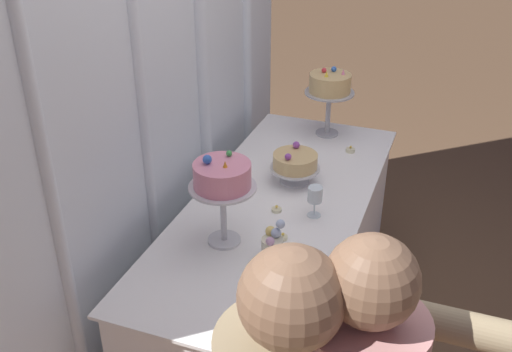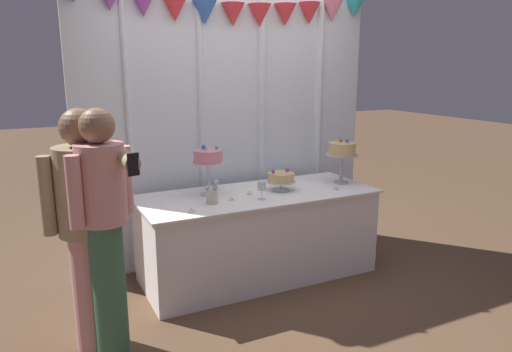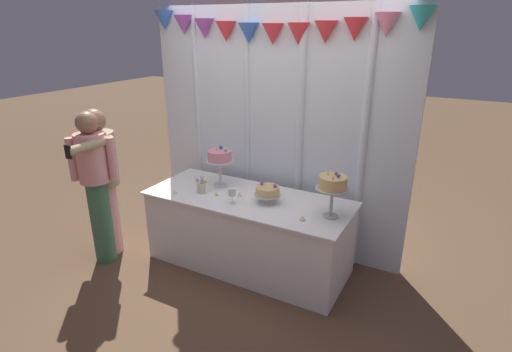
{
  "view_description": "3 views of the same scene",
  "coord_description": "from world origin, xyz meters",
  "px_view_note": "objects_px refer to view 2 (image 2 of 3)",
  "views": [
    {
      "loc": [
        -2.35,
        -0.65,
        2.26
      ],
      "look_at": [
        -0.06,
        0.2,
        0.9
      ],
      "focal_mm": 41.87,
      "sensor_mm": 36.0,
      "label": 1
    },
    {
      "loc": [
        -1.73,
        -3.38,
        1.8
      ],
      "look_at": [
        0.01,
        0.16,
        0.88
      ],
      "focal_mm": 33.38,
      "sensor_mm": 36.0,
      "label": 2
    },
    {
      "loc": [
        1.77,
        -2.99,
        2.31
      ],
      "look_at": [
        0.08,
        0.11,
        0.98
      ],
      "focal_mm": 28.19,
      "sensor_mm": 36.0,
      "label": 3
    }
  ],
  "objects_px": {
    "guest_man_pink_jacket": "(104,223)",
    "tealight_far_right": "(336,189)",
    "cake_display_rightmost": "(342,151)",
    "wine_glass": "(262,186)",
    "cake_display_leftmost": "(208,159)",
    "cake_display_center": "(281,178)",
    "tealight_near_right": "(250,194)",
    "tealight_far_left": "(192,211)",
    "tealight_near_left": "(232,199)",
    "flower_vase": "(212,194)",
    "cake_table": "(258,234)",
    "guest_girl_blue_dress": "(87,221)"
  },
  "relations": [
    {
      "from": "cake_display_leftmost",
      "to": "wine_glass",
      "type": "height_order",
      "value": "cake_display_leftmost"
    },
    {
      "from": "tealight_near_right",
      "to": "tealight_far_left",
      "type": "bearing_deg",
      "value": -156.93
    },
    {
      "from": "flower_vase",
      "to": "cake_table",
      "type": "bearing_deg",
      "value": 14.84
    },
    {
      "from": "cake_table",
      "to": "flower_vase",
      "type": "relative_size",
      "value": 10.52
    },
    {
      "from": "cake_table",
      "to": "guest_man_pink_jacket",
      "type": "distance_m",
      "value": 1.57
    },
    {
      "from": "flower_vase",
      "to": "tealight_far_left",
      "type": "xyz_separation_m",
      "value": [
        -0.22,
        -0.15,
        -0.07
      ]
    },
    {
      "from": "tealight_near_right",
      "to": "guest_man_pink_jacket",
      "type": "bearing_deg",
      "value": -153.79
    },
    {
      "from": "cake_display_leftmost",
      "to": "guest_man_pink_jacket",
      "type": "distance_m",
      "value": 1.23
    },
    {
      "from": "cake_display_center",
      "to": "tealight_near_right",
      "type": "distance_m",
      "value": 0.32
    },
    {
      "from": "tealight_far_right",
      "to": "wine_glass",
      "type": "bearing_deg",
      "value": 178.76
    },
    {
      "from": "tealight_far_right",
      "to": "tealight_near_left",
      "type": "bearing_deg",
      "value": 174.36
    },
    {
      "from": "tealight_far_left",
      "to": "tealight_far_right",
      "type": "distance_m",
      "value": 1.33
    },
    {
      "from": "tealight_far_right",
      "to": "cake_table",
      "type": "bearing_deg",
      "value": 162.49
    },
    {
      "from": "cake_display_rightmost",
      "to": "wine_glass",
      "type": "xyz_separation_m",
      "value": [
        -0.9,
        -0.17,
        -0.19
      ]
    },
    {
      "from": "wine_glass",
      "to": "guest_girl_blue_dress",
      "type": "relative_size",
      "value": 0.1
    },
    {
      "from": "cake_display_rightmost",
      "to": "tealight_far_left",
      "type": "bearing_deg",
      "value": -170.83
    },
    {
      "from": "cake_table",
      "to": "tealight_far_right",
      "type": "relative_size",
      "value": 39.33
    },
    {
      "from": "cake_display_leftmost",
      "to": "tealight_near_left",
      "type": "relative_size",
      "value": 9.94
    },
    {
      "from": "guest_man_pink_jacket",
      "to": "tealight_near_left",
      "type": "bearing_deg",
      "value": 26.34
    },
    {
      "from": "tealight_near_left",
      "to": "guest_man_pink_jacket",
      "type": "relative_size",
      "value": 0.03
    },
    {
      "from": "guest_girl_blue_dress",
      "to": "cake_display_rightmost",
      "type": "bearing_deg",
      "value": 11.75
    },
    {
      "from": "cake_display_center",
      "to": "tealight_far_right",
      "type": "distance_m",
      "value": 0.49
    },
    {
      "from": "tealight_far_right",
      "to": "cake_display_leftmost",
      "type": "bearing_deg",
      "value": 162.57
    },
    {
      "from": "cake_display_rightmost",
      "to": "tealight_near_left",
      "type": "xyz_separation_m",
      "value": [
        -1.13,
        -0.09,
        -0.29
      ]
    },
    {
      "from": "cake_display_leftmost",
      "to": "cake_display_center",
      "type": "xyz_separation_m",
      "value": [
        0.61,
        -0.13,
        -0.2
      ]
    },
    {
      "from": "cake_display_rightmost",
      "to": "guest_girl_blue_dress",
      "type": "relative_size",
      "value": 0.26
    },
    {
      "from": "cake_display_rightmost",
      "to": "guest_man_pink_jacket",
      "type": "distance_m",
      "value": 2.28
    },
    {
      "from": "cake_display_rightmost",
      "to": "guest_girl_blue_dress",
      "type": "distance_m",
      "value": 2.33
    },
    {
      "from": "tealight_near_left",
      "to": "tealight_far_left",
      "type": "bearing_deg",
      "value": -158.27
    },
    {
      "from": "wine_glass",
      "to": "tealight_near_left",
      "type": "height_order",
      "value": "wine_glass"
    },
    {
      "from": "guest_man_pink_jacket",
      "to": "tealight_far_right",
      "type": "bearing_deg",
      "value": 12.15
    },
    {
      "from": "tealight_far_left",
      "to": "guest_girl_blue_dress",
      "type": "xyz_separation_m",
      "value": [
        -0.76,
        -0.23,
        0.1
      ]
    },
    {
      "from": "cake_display_center",
      "to": "tealight_near_right",
      "type": "relative_size",
      "value": 5.32
    },
    {
      "from": "flower_vase",
      "to": "cake_display_leftmost",
      "type": "bearing_deg",
      "value": 75.91
    },
    {
      "from": "cake_display_leftmost",
      "to": "cake_display_center",
      "type": "bearing_deg",
      "value": -12.25
    },
    {
      "from": "tealight_far_left",
      "to": "tealight_near_left",
      "type": "relative_size",
      "value": 1.15
    },
    {
      "from": "cake_table",
      "to": "cake_display_leftmost",
      "type": "xyz_separation_m",
      "value": [
        -0.4,
        0.12,
        0.68
      ]
    },
    {
      "from": "cake_display_center",
      "to": "tealight_near_right",
      "type": "xyz_separation_m",
      "value": [
        -0.3,
        -0.0,
        -0.1
      ]
    },
    {
      "from": "tealight_near_left",
      "to": "cake_display_leftmost",
      "type": "bearing_deg",
      "value": 113.87
    },
    {
      "from": "tealight_near_left",
      "to": "guest_girl_blue_dress",
      "type": "height_order",
      "value": "guest_girl_blue_dress"
    },
    {
      "from": "cake_table",
      "to": "tealight_far_left",
      "type": "relative_size",
      "value": 41.8
    },
    {
      "from": "cake_display_center",
      "to": "tealight_far_left",
      "type": "height_order",
      "value": "cake_display_center"
    },
    {
      "from": "guest_girl_blue_dress",
      "to": "cake_display_center",
      "type": "bearing_deg",
      "value": 16.38
    },
    {
      "from": "cake_display_leftmost",
      "to": "wine_glass",
      "type": "distance_m",
      "value": 0.5
    },
    {
      "from": "cake_display_rightmost",
      "to": "wine_glass",
      "type": "bearing_deg",
      "value": -169.4
    },
    {
      "from": "tealight_near_right",
      "to": "flower_vase",
      "type": "bearing_deg",
      "value": -163.95
    },
    {
      "from": "cake_display_rightmost",
      "to": "tealight_far_left",
      "type": "distance_m",
      "value": 1.56
    },
    {
      "from": "cake_display_rightmost",
      "to": "guest_man_pink_jacket",
      "type": "relative_size",
      "value": 0.26
    },
    {
      "from": "cake_display_center",
      "to": "tealight_far_right",
      "type": "relative_size",
      "value": 4.97
    },
    {
      "from": "flower_vase",
      "to": "tealight_near_right",
      "type": "relative_size",
      "value": 4.0
    }
  ]
}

